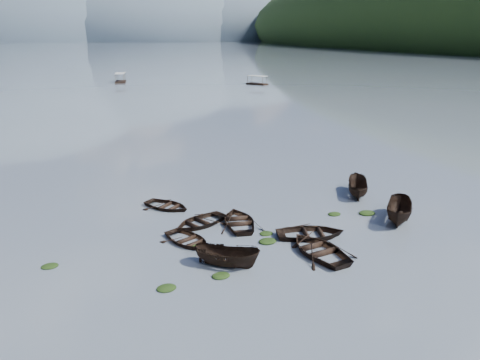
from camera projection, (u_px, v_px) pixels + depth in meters
name	position (u px, v px, depth m)	size (l,w,h in m)	color
ground_plane	(320.00, 275.00, 25.87)	(2400.00, 2400.00, 0.00)	slate
haze_mtn_b	(15.00, 40.00, 801.37)	(520.00, 520.00, 340.00)	#475666
haze_mtn_c	(133.00, 40.00, 872.22)	(520.00, 520.00, 260.00)	#475666
haze_mtn_d	(224.00, 39.00, 935.99)	(520.00, 520.00, 220.00)	#475666
rowboat_0	(188.00, 243.00, 29.83)	(2.72, 3.81, 0.79)	black
rowboat_1	(239.00, 224.00, 32.70)	(3.13, 4.38, 0.91)	black
rowboat_2	(227.00, 266.00, 26.86)	(1.47, 3.91, 1.51)	black
rowboat_3	(319.00, 254.00, 28.35)	(3.36, 4.71, 0.97)	black
rowboat_4	(310.00, 237.00, 30.68)	(3.22, 4.50, 0.93)	black
rowboat_5	(399.00, 221.00, 33.26)	(1.73, 4.60, 1.78)	black
rowboat_6	(167.00, 208.00, 35.73)	(2.73, 3.82, 0.79)	black
rowboat_7	(200.00, 225.00, 32.66)	(2.93, 4.10, 0.85)	black
rowboat_8	(357.00, 195.00, 38.57)	(1.56, 4.15, 1.60)	black
weed_clump_0	(167.00, 289.00, 24.45)	(1.05, 0.86, 0.23)	black
weed_clump_1	(221.00, 277.00, 25.70)	(1.03, 0.82, 0.23)	black
weed_clump_2	(268.00, 242.00, 29.92)	(1.18, 0.94, 0.26)	black
weed_clump_3	(266.00, 234.00, 31.13)	(0.92, 0.78, 0.21)	black
weed_clump_4	(367.00, 214.00, 34.58)	(1.25, 0.99, 0.26)	black
weed_clump_5	(50.00, 267.00, 26.77)	(0.97, 0.78, 0.20)	black
weed_clump_6	(198.00, 247.00, 29.22)	(0.92, 0.77, 0.19)	black
weed_clump_7	(334.00, 215.00, 34.44)	(0.99, 0.79, 0.22)	black
pontoon_centre	(121.00, 82.00, 125.71)	(2.58, 6.20, 2.38)	black
pontoon_right	(257.00, 84.00, 120.89)	(2.30, 5.52, 2.12)	black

